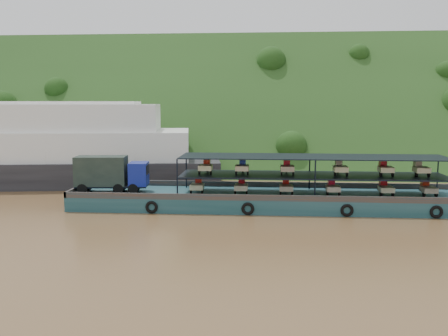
{
  "coord_description": "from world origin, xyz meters",
  "views": [
    {
      "loc": [
        1.58,
        -42.3,
        9.2
      ],
      "look_at": [
        -2.0,
        3.0,
        3.2
      ],
      "focal_mm": 40.0,
      "sensor_mm": 36.0,
      "label": 1
    }
  ],
  "objects": [
    {
      "name": "hillside",
      "position": [
        0.0,
        36.0,
        0.0
      ],
      "size": [
        140.0,
        39.6,
        39.6
      ],
      "primitive_type": "cube",
      "rotation": [
        0.79,
        0.0,
        0.0
      ],
      "color": "#1F3C16",
      "rests_on": "ground"
    },
    {
      "name": "passenger_ferry",
      "position": [
        -26.45,
        12.27,
        4.03
      ],
      "size": [
        47.16,
        18.14,
        9.31
      ],
      "rotation": [
        0.0,
        0.0,
        0.15
      ],
      "color": "black",
      "rests_on": "ground"
    },
    {
      "name": "cargo_barge",
      "position": [
        1.33,
        1.21,
        1.11
      ],
      "size": [
        35.0,
        7.18,
        4.54
      ],
      "color": "#123C40",
      "rests_on": "ground"
    },
    {
      "name": "ground",
      "position": [
        0.0,
        0.0,
        0.0
      ],
      "size": [
        160.0,
        160.0,
        0.0
      ],
      "primitive_type": "plane",
      "color": "brown",
      "rests_on": "ground"
    }
  ]
}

